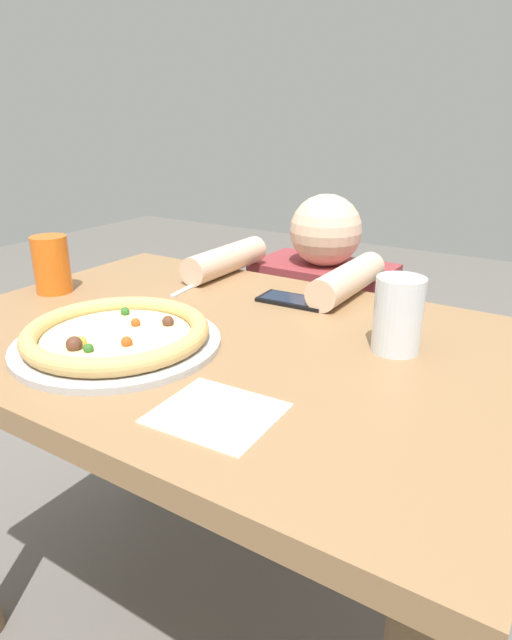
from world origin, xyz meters
TOP-DOWN VIEW (x-y plane):
  - ground_plane at (0.00, 0.00)m, footprint 8.00×8.00m
  - dining_table at (0.00, 0.00)m, footprint 1.11×0.76m
  - pizza_near at (-0.12, -0.15)m, footprint 0.36×0.36m
  - drink_cup_colored at (-0.47, -0.00)m, footprint 0.08×0.08m
  - water_cup_clear at (0.30, 0.10)m, footprint 0.08×0.08m
  - paper_napkin at (0.17, -0.24)m, footprint 0.17×0.15m
  - fork at (-0.23, 0.22)m, footprint 0.05×0.20m
  - cell_phone at (0.03, 0.23)m, footprint 0.15×0.08m
  - diner_seated at (-0.06, 0.56)m, footprint 0.40×0.52m

SIDE VIEW (x-z plane):
  - ground_plane at x=0.00m, z-range 0.00..0.00m
  - diner_seated at x=-0.06m, z-range -0.04..0.90m
  - dining_table at x=0.00m, z-range 0.25..1.00m
  - paper_napkin at x=0.17m, z-range 0.75..0.75m
  - fork at x=-0.23m, z-range 0.75..0.75m
  - cell_phone at x=0.03m, z-range 0.75..0.76m
  - pizza_near at x=-0.12m, z-range 0.75..0.79m
  - drink_cup_colored at x=-0.47m, z-range 0.75..0.88m
  - water_cup_clear at x=0.30m, z-range 0.75..0.88m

